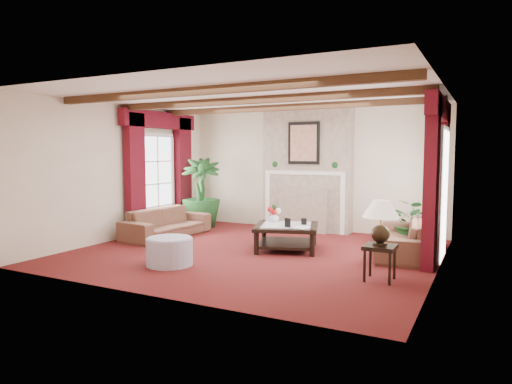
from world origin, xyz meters
The scene contains 23 objects.
floor centered at (0.00, 0.00, 0.00)m, with size 6.00×6.00×0.00m, color #420B10.
ceiling centered at (0.00, 0.00, 2.70)m, with size 6.00×6.00×0.00m, color white.
back_wall centered at (0.00, 2.75, 1.35)m, with size 6.00×0.02×2.70m, color beige.
left_wall centered at (-3.00, 0.00, 1.35)m, with size 0.02×5.50×2.70m, color beige.
right_wall centered at (3.00, 0.00, 1.35)m, with size 0.02×5.50×2.70m, color beige.
ceiling_beams centered at (0.00, 0.00, 2.64)m, with size 6.00×3.00×0.12m, color #331E10, non-canonical shape.
fireplace centered at (0.00, 2.55, 2.70)m, with size 2.00×0.52×2.70m, color tan, non-canonical shape.
french_door_left centered at (-2.97, 1.00, 2.13)m, with size 0.10×1.10×2.16m, color white, non-canonical shape.
french_door_right centered at (2.97, 1.00, 2.13)m, with size 0.10×1.10×2.16m, color white, non-canonical shape.
curtains_left centered at (-2.86, 1.00, 2.55)m, with size 0.20×2.40×2.55m, color #4A0915, non-canonical shape.
curtains_right centered at (2.86, 1.00, 2.55)m, with size 0.20×2.40×2.55m, color #4A0915, non-canonical shape.
sofa_left centered at (-2.30, 0.47, 0.39)m, with size 0.74×2.05×0.79m, color #360E18.
sofa_right centered at (2.34, 1.02, 0.40)m, with size 0.86×2.09×0.79m, color #360E18.
potted_palm centered at (-2.37, 1.83, 0.45)m, with size 1.63×1.86×0.91m, color black.
small_plant centered at (2.37, 1.82, 0.34)m, with size 1.08×1.13×0.68m, color black.
coffee_table centered at (0.42, 0.45, 0.22)m, with size 1.09×1.09×0.45m, color black, non-canonical shape.
side_table centered at (2.34, -0.79, 0.25)m, with size 0.42×0.42×0.49m, color black, non-canonical shape.
ottoman centered at (-0.76, -1.42, 0.21)m, with size 0.72×0.72×0.42m, color #9793A7.
table_lamp centered at (2.34, -0.79, 0.81)m, with size 0.50×0.50×0.63m, color black, non-canonical shape.
flower_vase centered at (0.06, 0.68, 0.54)m, with size 0.21×0.22×0.18m, color silver.
book centered at (0.67, 0.22, 0.60)m, with size 0.23×0.05×0.31m, color black.
photo_frame_a centered at (0.55, 0.19, 0.53)m, with size 0.13×0.02×0.17m, color black, non-canonical shape.
photo_frame_b centered at (0.70, 0.58, 0.51)m, with size 0.10×0.02×0.13m, color black, non-canonical shape.
Camera 1 is at (3.63, -7.00, 1.75)m, focal length 32.00 mm.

